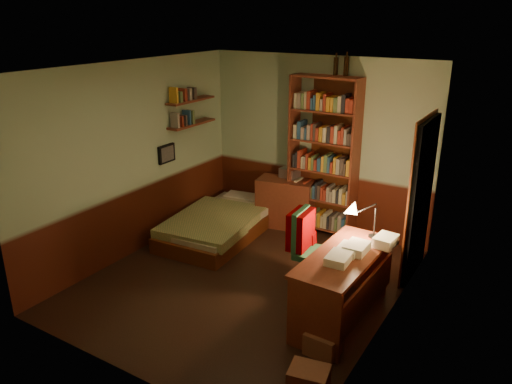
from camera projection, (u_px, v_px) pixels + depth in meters
The scene contains 24 objects.
floor at pixel (246, 281), 6.24m from camera, with size 3.50×4.00×0.02m, color black.
ceiling at pixel (244, 67), 5.35m from camera, with size 3.50×4.00×0.02m, color silver.
wall_back at pixel (318, 145), 7.40m from camera, with size 3.50×0.02×2.60m, color #95AF8B.
wall_left at pixel (134, 160), 6.66m from camera, with size 0.02×4.00×2.60m, color #95AF8B.
wall_right at pixel (394, 212), 4.93m from camera, with size 0.02×4.00×2.60m, color #95AF8B.
wall_front at pixel (115, 248), 4.18m from camera, with size 3.50×0.02×2.60m, color #95AF8B.
doorway at pixel (421, 200), 6.09m from camera, with size 0.06×0.90×2.00m, color black.
door_trim at pixel (418, 199), 6.11m from camera, with size 0.02×0.98×2.08m, color #4A1F0D.
bed at pixel (221, 216), 7.43m from camera, with size 1.06×1.98×0.59m, color olive.
dresser at pixel (285, 203), 7.72m from camera, with size 0.85×0.43×0.76m, color maroon.
mini_stereo at pixel (290, 173), 7.66m from camera, with size 0.27×0.21×0.15m, color #B2B2B7.
bookshelf at pixel (323, 158), 7.24m from camera, with size 1.00×0.31×2.34m, color maroon.
bottle_left at pixel (336, 66), 6.85m from camera, with size 0.06×0.06×0.24m, color black.
bottle_right at pixel (346, 66), 6.77m from camera, with size 0.07×0.07×0.26m, color black.
desk at pixel (342, 287), 5.34m from camera, with size 0.60×1.44×0.77m, color maroon.
paper_stack at pixel (386, 241), 5.39m from camera, with size 0.21×0.28×0.11m, color silver.
desk_lamp at pixel (376, 213), 5.52m from camera, with size 0.17×0.17×0.58m, color black.
office_chair at pixel (315, 251), 5.87m from camera, with size 0.51×0.45×1.02m, color #2D643D.
red_jacket at pixel (298, 196), 5.50m from camera, with size 0.21×0.39×0.46m, color #8E0001.
wall_shelf_lower at pixel (192, 124), 7.38m from camera, with size 0.20×0.90×0.03m, color maroon.
wall_shelf_upper at pixel (191, 100), 7.26m from camera, with size 0.20×0.90×0.03m, color maroon.
framed_picture at pixel (167, 154), 7.14m from camera, with size 0.04×0.32×0.26m, color black.
cardboard_box_a at pixel (309, 381), 4.35m from camera, with size 0.34×0.27×0.26m, color brown.
cardboard_box_b at pixel (323, 343), 4.87m from camera, with size 0.32×0.26×0.23m, color brown.
Camera 1 is at (2.98, -4.61, 3.17)m, focal length 35.00 mm.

